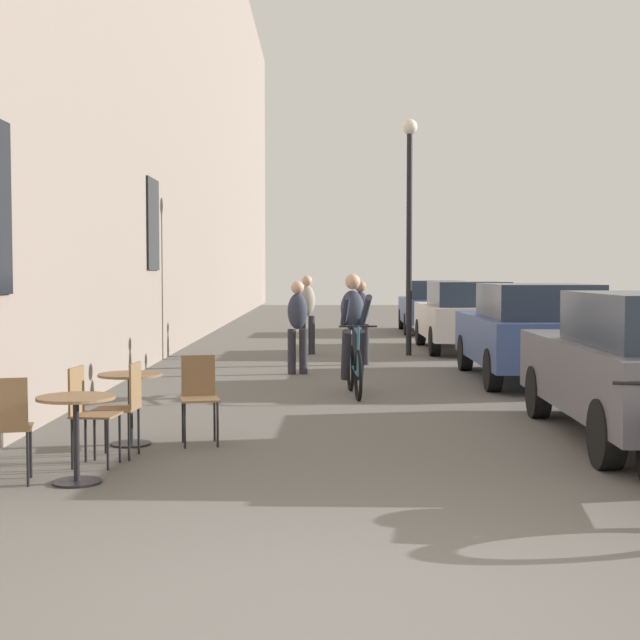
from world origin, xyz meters
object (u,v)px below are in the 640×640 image
Objects in this scene: cafe_chair_near_toward_street at (91,408)px; cafe_chair_mid_toward_wall at (203,393)px; cyclist_on_bicycle at (357,337)px; street_lamp at (413,206)px; pedestrian_mid at (364,317)px; cafe_table_mid at (134,393)px; parked_car_third at (468,315)px; parked_car_fourth at (436,305)px; cafe_chair_near_toward_wall at (11,422)px; cafe_table_near at (80,420)px; cafe_chair_mid_toward_street at (128,402)px; pedestrian_near at (301,322)px; pedestrian_far at (310,310)px; parked_car_second at (535,331)px.

cafe_chair_mid_toward_wall is at bearing 51.60° from cafe_chair_near_toward_street.
street_lamp reaches higher than cyclist_on_bicycle.
cafe_table_mid is at bearing -108.43° from pedestrian_mid.
street_lamp is at bearing 72.68° from cafe_chair_mid_toward_wall.
cafe_table_mid is 0.17× the size of parked_car_third.
cafe_chair_near_toward_street is 0.21× the size of parked_car_fourth.
street_lamp is at bearing -100.86° from parked_car_fourth.
cyclist_on_bicycle is at bearing 61.73° from cafe_chair_near_toward_wall.
cafe_table_near is at bearing -113.97° from cafe_chair_mid_toward_wall.
cafe_chair_near_toward_wall reaches higher than cafe_table_mid.
parked_car_fourth is (5.08, 17.85, 0.26)m from cafe_chair_mid_toward_street.
pedestrian_mid reaches higher than cafe_chair_mid_toward_wall.
cafe_table_near is 0.81× the size of cafe_chair_mid_toward_street.
pedestrian_mid is 3.17m from street_lamp.
pedestrian_near is 3.78m from pedestrian_far.
parked_car_second is (5.44, 6.41, 0.29)m from cafe_chair_near_toward_street.
cafe_chair_near_toward_wall is at bearing -108.71° from pedestrian_mid.
parked_car_fourth is (-0.11, 11.82, -0.03)m from parked_car_second.
cyclist_on_bicycle is 2.68m from pedestrian_near.
cafe_chair_mid_toward_wall is 0.21× the size of parked_car_third.
cyclist_on_bicycle reaches higher than cafe_chair_mid_toward_wall.
street_lamp reaches higher than pedestrian_far.
cafe_chair_mid_toward_wall is at bearing 48.92° from cafe_chair_mid_toward_street.
parked_car_second is at bearing 50.49° from cafe_chair_near_toward_wall.
parked_car_third is at bearing 52.39° from pedestrian_near.
cafe_chair_near_toward_street is at bearing -130.31° from parked_car_second.
cafe_table_near is 0.16× the size of parked_car_second.
cyclist_on_bicycle is (2.38, 3.86, 0.29)m from cafe_table_mid.
pedestrian_far is (1.73, 11.86, 0.42)m from cafe_table_near.
cyclist_on_bicycle is 6.37m from pedestrian_far.
cafe_chair_near_toward_wall is 19.85m from parked_car_fourth.
pedestrian_near is 0.37× the size of parked_car_third.
cafe_chair_near_toward_street is at bearing -109.75° from street_lamp.
pedestrian_near is 4.75m from street_lamp.
cafe_chair_mid_toward_wall is (1.32, 1.82, 0.00)m from cafe_chair_near_toward_wall.
pedestrian_near is at bearing 75.17° from cafe_chair_near_toward_wall.
pedestrian_mid is at bearing 74.08° from cafe_table_near.
pedestrian_far reaches higher than cafe_table_mid.
parked_car_fourth is at bearing 74.11° from cafe_chair_mid_toward_street.
pedestrian_mid is at bearing -119.18° from street_lamp.
parked_car_fourth is at bearing 73.34° from cafe_table_mid.
pedestrian_near reaches higher than cafe_chair_mid_toward_wall.
parked_car_third is at bearing 51.52° from pedestrian_mid.
pedestrian_far is (0.11, 3.78, 0.05)m from pedestrian_near.
pedestrian_mid is 0.36× the size of parked_car_second.
pedestrian_near is 3.88m from parked_car_second.
parked_car_fourth is (2.50, 9.26, -0.11)m from pedestrian_mid.
cafe_table_near is 1.68m from cafe_table_mid.
cafe_table_mid is 0.43× the size of pedestrian_far.
cafe_chair_near_toward_wall is 0.51× the size of cyclist_on_bicycle.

